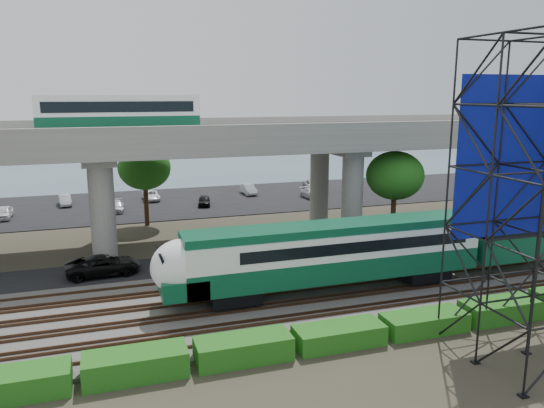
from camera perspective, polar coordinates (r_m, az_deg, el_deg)
name	(u,v)px	position (r m, az deg, el deg)	size (l,w,h in m)	color
ground	(291,314)	(31.27, 2.07, -11.76)	(140.00, 140.00, 0.00)	#474233
ballast_bed	(280,300)	(32.96, 0.86, -10.28)	(90.00, 12.00, 0.20)	slate
service_road	(244,260)	(40.63, -3.05, -6.04)	(90.00, 5.00, 0.08)	black
parking_lot	(192,201)	(62.92, -8.63, 0.30)	(90.00, 18.00, 0.08)	black
harbor_water	(168,174)	(84.39, -11.13, 3.13)	(140.00, 40.00, 0.03)	#3F5668
rail_tracks	(280,297)	(32.90, 0.86, -9.99)	(90.00, 9.52, 0.16)	#472D1E
commuter_train	(365,248)	(34.23, 10.01, -4.68)	(29.30, 3.06, 4.30)	black
overpass	(218,146)	(44.08, -5.81, 6.20)	(80.00, 12.00, 12.40)	#9E9B93
hedge_strip	(339,334)	(27.79, 7.23, -13.75)	(34.60, 1.80, 1.20)	#155F15
trees	(169,180)	(43.91, -10.97, 2.54)	(40.94, 16.94, 7.69)	#382314
suv	(103,265)	(38.86, -17.70, -6.31)	(2.33, 5.05, 1.40)	black
parked_cars	(205,195)	(62.87, -7.24, 0.92)	(38.00, 9.59, 1.30)	white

